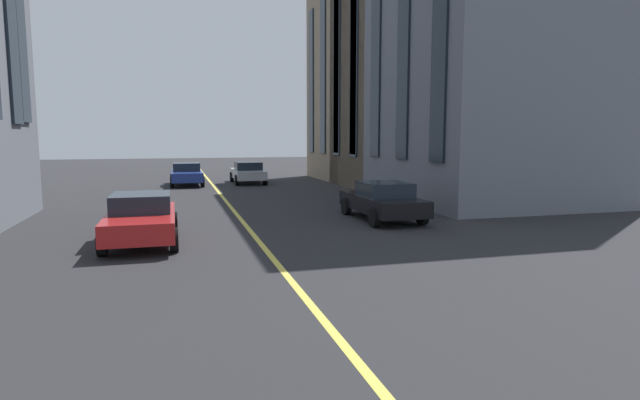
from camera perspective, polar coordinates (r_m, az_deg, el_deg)
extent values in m
cube|color=#D8C64C|center=(14.97, -6.84, -4.46)|extent=(80.00, 0.16, 0.01)
cube|color=navy|center=(32.72, -14.51, 2.62)|extent=(4.40, 1.80, 0.55)
cube|color=#19232D|center=(32.91, -14.55, 3.56)|extent=(1.85, 1.58, 0.50)
cylinder|color=black|center=(31.33, -12.85, 1.98)|extent=(0.64, 0.22, 0.64)
cylinder|color=black|center=(31.29, -16.02, 1.88)|extent=(0.64, 0.22, 0.64)
cylinder|color=black|center=(34.22, -13.11, 2.38)|extent=(0.64, 0.22, 0.64)
cylinder|color=black|center=(34.18, -16.01, 2.29)|extent=(0.64, 0.22, 0.64)
cube|color=black|center=(18.68, 6.86, -0.34)|extent=(4.40, 1.80, 0.55)
cube|color=#19232D|center=(18.42, 7.15, 1.19)|extent=(1.85, 1.58, 0.50)
cylinder|color=black|center=(19.76, 2.92, -0.70)|extent=(0.64, 0.22, 0.64)
cylinder|color=black|center=(20.38, 7.52, -0.52)|extent=(0.64, 0.22, 0.64)
cylinder|color=black|center=(17.07, 6.04, -1.96)|extent=(0.64, 0.22, 0.64)
cylinder|color=black|center=(17.78, 11.22, -1.70)|extent=(0.64, 0.22, 0.64)
cube|color=#B7BABF|center=(33.54, -7.98, 2.88)|extent=(4.40, 1.80, 0.55)
cube|color=#19232D|center=(33.29, -7.94, 3.75)|extent=(1.85, 1.58, 0.50)
cylinder|color=black|center=(34.89, -9.71, 2.55)|extent=(0.64, 0.22, 0.64)
cylinder|color=black|center=(35.11, -6.90, 2.63)|extent=(0.64, 0.22, 0.64)
cylinder|color=black|center=(32.01, -9.15, 2.17)|extent=(0.64, 0.22, 0.64)
cylinder|color=black|center=(32.26, -6.10, 2.25)|extent=(0.64, 0.22, 0.64)
cube|color=#B21E1E|center=(15.30, -19.11, -2.30)|extent=(4.40, 1.80, 0.55)
cube|color=#19232D|center=(15.45, -19.14, -0.25)|extent=(1.85, 1.58, 0.50)
cylinder|color=black|center=(13.89, -15.84, -4.25)|extent=(0.64, 0.22, 0.64)
cylinder|color=black|center=(14.01, -22.94, -4.45)|extent=(0.64, 0.22, 0.64)
cylinder|color=black|center=(16.75, -15.85, -2.36)|extent=(0.64, 0.22, 0.64)
cylinder|color=black|center=(16.85, -21.73, -2.54)|extent=(0.64, 0.22, 0.64)
cube|color=gray|center=(35.30, 8.42, 12.85)|extent=(12.22, 9.10, 13.22)
cube|color=#19232D|center=(29.41, 3.75, 14.62)|extent=(1.10, 0.10, 10.05)
cube|color=#19232D|center=(32.28, 1.88, 13.95)|extent=(1.10, 0.10, 10.05)
cube|color=#19232D|center=(35.18, 0.33, 13.38)|extent=(1.10, 0.10, 10.05)
cube|color=#19232D|center=(38.11, -0.97, 12.88)|extent=(1.10, 0.10, 10.05)
cube|color=slate|center=(28.36, 14.84, 15.12)|extent=(15.92, 8.78, 14.17)
cube|color=#19232D|center=(20.80, 13.15, 19.04)|extent=(1.10, 0.10, 10.77)
cube|color=#19232D|center=(23.60, 9.24, 17.66)|extent=(1.10, 0.10, 10.77)
cube|color=#19232D|center=(26.48, 6.20, 16.53)|extent=(1.10, 0.10, 10.77)
cube|color=#19232D|center=(29.42, 3.80, 15.59)|extent=(1.10, 0.10, 10.77)
cube|color=#19232D|center=(32.41, 1.85, 14.80)|extent=(1.10, 0.10, 10.77)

